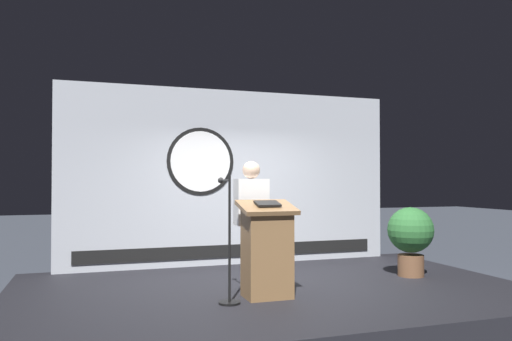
% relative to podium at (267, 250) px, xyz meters
% --- Properties ---
extents(ground_plane, '(40.00, 40.00, 0.00)m').
position_rel_podium_xyz_m(ground_plane, '(0.24, 0.48, -0.84)').
color(ground_plane, '#383D47').
extents(stage_platform, '(6.40, 4.00, 0.30)m').
position_rel_podium_xyz_m(stage_platform, '(0.24, 0.48, -0.69)').
color(stage_platform, black).
rests_on(stage_platform, ground).
extents(banner_display, '(5.43, 0.12, 2.81)m').
position_rel_podium_xyz_m(banner_display, '(0.23, 2.32, 0.85)').
color(banner_display, '#B2B7C1').
rests_on(banner_display, stage_platform).
extents(podium, '(0.64, 0.50, 1.12)m').
position_rel_podium_xyz_m(podium, '(0.00, 0.00, 0.00)').
color(podium, olive).
rests_on(podium, stage_platform).
extents(speaker_person, '(0.40, 0.26, 1.59)m').
position_rel_podium_xyz_m(speaker_person, '(-0.04, 0.48, 0.26)').
color(speaker_person, black).
rests_on(speaker_person, stage_platform).
extents(microphone_stand, '(0.24, 0.54, 1.40)m').
position_rel_podium_xyz_m(microphone_stand, '(-0.49, -0.10, -0.06)').
color(microphone_stand, black).
rests_on(microphone_stand, stage_platform).
extents(potted_plant, '(0.64, 0.64, 0.97)m').
position_rel_podium_xyz_m(potted_plant, '(2.35, 0.55, 0.04)').
color(potted_plant, brown).
rests_on(potted_plant, stage_platform).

